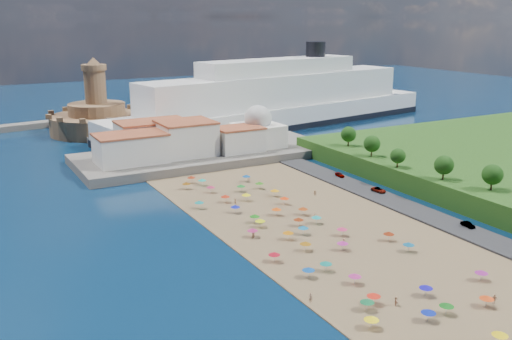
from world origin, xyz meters
TOP-DOWN VIEW (x-y plane):
  - ground at (0.00, 0.00)m, footprint 700.00×700.00m
  - terrace at (10.00, 73.00)m, footprint 90.00×36.00m
  - jetty at (-12.00, 108.00)m, footprint 18.00×70.00m
  - waterfront_buildings at (-3.05, 73.64)m, footprint 57.00×29.00m
  - domed_building at (30.00, 71.00)m, footprint 16.00×16.00m
  - fortress at (-12.00, 138.00)m, footprint 40.00×40.00m
  - cruise_ship at (64.48, 113.92)m, footprint 173.24×53.33m
  - beach_parasols at (-0.86, -10.75)m, footprint 32.69×113.29m
  - beachgoers at (0.21, -10.98)m, footprint 36.83×98.06m
  - parked_cars at (36.00, -0.94)m, footprint 2.49×75.60m
  - hillside_trees at (47.89, -3.60)m, footprint 12.94×108.83m

SIDE VIEW (x-z plane):
  - ground at x=0.00m, z-range 0.00..0.00m
  - beachgoers at x=0.21m, z-range 0.18..2.05m
  - jetty at x=-12.00m, z-range 0.00..2.40m
  - parked_cars at x=36.00m, z-range 0.68..1.98m
  - terrace at x=10.00m, z-range 0.00..3.00m
  - beach_parasols at x=-0.86m, z-range 1.05..3.25m
  - fortress at x=-12.00m, z-range -9.52..22.88m
  - waterfront_buildings at x=-3.05m, z-range 2.38..13.38m
  - domed_building at x=30.00m, z-range 1.47..16.47m
  - hillside_trees at x=47.89m, z-range 6.49..13.27m
  - cruise_ship at x=64.48m, z-range -7.64..29.85m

